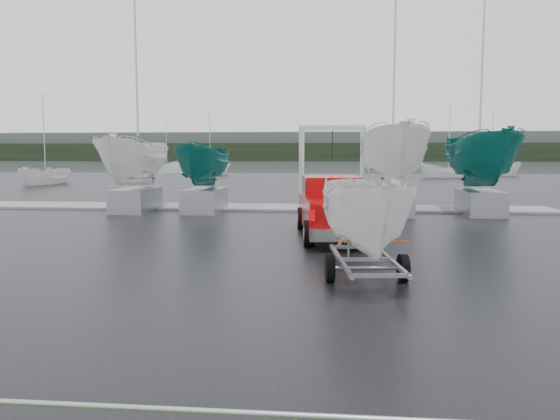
# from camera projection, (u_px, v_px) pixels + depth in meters

# --- Properties ---
(ground_plane) EXTENTS (120.00, 120.00, 0.00)m
(ground_plane) POSITION_uv_depth(u_px,v_px,m) (171.00, 257.00, 14.67)
(ground_plane) COLOR black
(ground_plane) RESTS_ON ground
(lake) EXTENTS (300.00, 300.00, 0.00)m
(lake) POSITION_uv_depth(u_px,v_px,m) (312.00, 166.00, 113.66)
(lake) COLOR slate
(lake) RESTS_ON ground
(dock) EXTENTS (30.00, 3.00, 0.12)m
(dock) POSITION_uv_depth(u_px,v_px,m) (247.00, 207.00, 27.53)
(dock) COLOR gray
(dock) RESTS_ON ground
(treeline) EXTENTS (300.00, 8.00, 6.00)m
(treeline) POSITION_uv_depth(u_px,v_px,m) (320.00, 152.00, 182.64)
(treeline) COLOR black
(treeline) RESTS_ON ground
(far_hill) EXTENTS (300.00, 6.00, 10.00)m
(far_hill) POSITION_uv_depth(u_px,v_px,m) (321.00, 146.00, 190.35)
(far_hill) COLOR #4C5651
(far_hill) RESTS_ON ground
(pickup_truck) EXTENTS (2.70, 6.13, 1.98)m
(pickup_truck) POSITION_uv_depth(u_px,v_px,m) (333.00, 205.00, 18.40)
(pickup_truck) COLOR #9D0809
(pickup_truck) RESTS_ON ground
(trailer_hitched) EXTENTS (1.98, 3.71, 5.23)m
(trailer_hitched) POSITION_uv_depth(u_px,v_px,m) (367.00, 151.00, 11.78)
(trailer_hitched) COLOR #989BA1
(trailer_hitched) RESTS_ON ground
(boat_hoist) EXTENTS (3.30, 2.18, 4.12)m
(boat_hoist) POSITION_uv_depth(u_px,v_px,m) (332.00, 155.00, 26.85)
(boat_hoist) COLOR silver
(boat_hoist) RESTS_ON ground
(keelboat_0) EXTENTS (2.43, 3.20, 10.60)m
(keelboat_0) POSITION_uv_depth(u_px,v_px,m) (134.00, 130.00, 25.64)
(keelboat_0) COLOR #989BA1
(keelboat_0) RESTS_ON ground
(keelboat_1) EXTENTS (2.11, 3.20, 6.70)m
(keelboat_1) POSITION_uv_depth(u_px,v_px,m) (204.00, 142.00, 25.58)
(keelboat_1) COLOR #989BA1
(keelboat_1) RESTS_ON ground
(keelboat_2) EXTENTS (2.93, 3.20, 11.12)m
(keelboat_2) POSITION_uv_depth(u_px,v_px,m) (395.00, 111.00, 24.40)
(keelboat_2) COLOR #989BA1
(keelboat_2) RESTS_ON ground
(keelboat_3) EXTENTS (2.67, 3.20, 10.84)m
(keelboat_3) POSITION_uv_depth(u_px,v_px,m) (483.00, 120.00, 24.36)
(keelboat_3) COLOR #989BA1
(keelboat_3) RESTS_ON ground
(moored_boat_0) EXTENTS (2.69, 2.74, 11.20)m
(moored_boat_0) POSITION_uv_depth(u_px,v_px,m) (46.00, 184.00, 48.67)
(moored_boat_0) COLOR silver
(moored_boat_0) RESTS_ON ground
(moored_boat_1) EXTENTS (3.39, 3.41, 11.19)m
(moored_boat_1) POSITION_uv_depth(u_px,v_px,m) (210.00, 175.00, 67.44)
(moored_boat_1) COLOR silver
(moored_boat_1) RESTS_ON ground
(moored_boat_2) EXTENTS (2.97, 2.92, 11.33)m
(moored_boat_2) POSITION_uv_depth(u_px,v_px,m) (448.00, 178.00, 61.34)
(moored_boat_2) COLOR silver
(moored_boat_2) RESTS_ON ground
(moored_boat_3) EXTENTS (3.18, 3.13, 11.39)m
(moored_boat_3) POSITION_uv_depth(u_px,v_px,m) (491.00, 176.00, 67.12)
(moored_boat_3) COLOR silver
(moored_boat_3) RESTS_ON ground
(moored_boat_4) EXTENTS (3.33, 3.28, 11.45)m
(moored_boat_4) POSITION_uv_depth(u_px,v_px,m) (167.00, 171.00, 85.32)
(moored_boat_4) COLOR silver
(moored_boat_4) RESTS_ON ground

